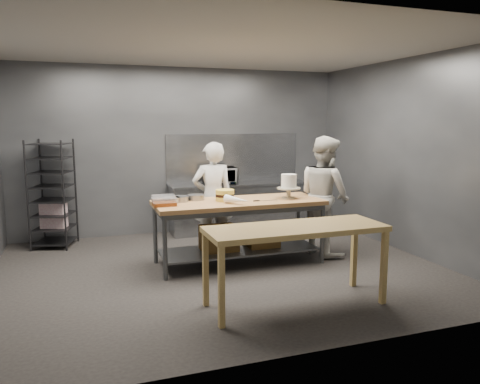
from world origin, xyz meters
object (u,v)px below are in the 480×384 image
at_px(work_table, 238,224).
at_px(layer_cake, 225,195).
at_px(speed_rack, 53,195).
at_px(chef_behind, 213,198).
at_px(microwave, 221,176).
at_px(near_counter, 296,234).
at_px(chef_right, 324,195).
at_px(frosted_cake_stand, 289,184).

xyz_separation_m(work_table, layer_cake, (-0.19, 0.03, 0.43)).
xyz_separation_m(speed_rack, chef_behind, (2.35, -1.23, 0.01)).
height_order(chef_behind, microwave, chef_behind).
relative_size(work_table, speed_rack, 1.37).
bearing_deg(microwave, chef_behind, -112.30).
relative_size(microwave, layer_cake, 2.05).
xyz_separation_m(work_table, microwave, (0.34, 1.94, 0.48)).
distance_m(near_counter, microwave, 3.65).
bearing_deg(chef_right, work_table, 83.82).
bearing_deg(near_counter, chef_right, 52.60).
bearing_deg(chef_behind, layer_cake, 93.79).
relative_size(speed_rack, chef_right, 0.96).
bearing_deg(near_counter, layer_cake, 99.23).
height_order(microwave, layer_cake, microwave).
distance_m(chef_behind, chef_right, 1.72).
xyz_separation_m(chef_right, frosted_cake_stand, (-0.66, -0.13, 0.23)).
distance_m(near_counter, layer_cake, 1.75).
relative_size(near_counter, chef_behind, 1.16).
height_order(chef_right, microwave, chef_right).
xyz_separation_m(near_counter, chef_behind, (-0.29, 2.32, 0.05)).
height_order(work_table, chef_right, chef_right).
bearing_deg(chef_right, near_counter, 134.31).
xyz_separation_m(near_counter, layer_cake, (-0.28, 1.72, 0.19)).
xyz_separation_m(chef_right, microwave, (-1.08, 1.89, 0.14)).
bearing_deg(chef_behind, microwave, -109.10).
bearing_deg(frosted_cake_stand, chef_right, 10.93).
bearing_deg(frosted_cake_stand, speed_rack, 149.59).
distance_m(speed_rack, microwave, 2.90).
relative_size(chef_right, microwave, 3.35).
bearing_deg(speed_rack, microwave, 1.59).
distance_m(work_table, layer_cake, 0.47).
xyz_separation_m(microwave, frosted_cake_stand, (0.42, -2.02, 0.09)).
bearing_deg(layer_cake, speed_rack, 142.17).
xyz_separation_m(near_counter, speed_rack, (-2.64, 3.55, 0.04)).
height_order(chef_behind, chef_right, chef_right).
height_order(speed_rack, microwave, speed_rack).
distance_m(work_table, chef_right, 1.46).
xyz_separation_m(near_counter, microwave, (0.25, 3.63, 0.24)).
relative_size(speed_rack, frosted_cake_stand, 4.92).
bearing_deg(speed_rack, near_counter, -53.39).
relative_size(chef_behind, microwave, 3.19).
height_order(speed_rack, chef_behind, speed_rack).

